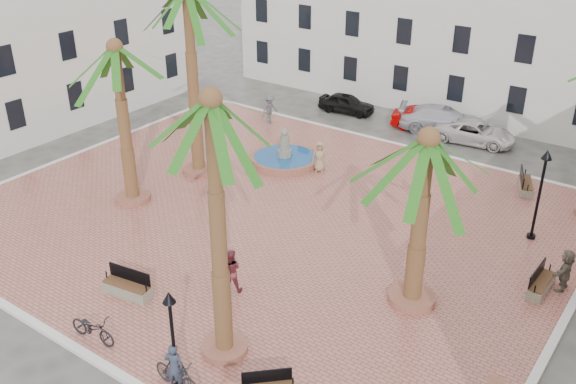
{
  "coord_description": "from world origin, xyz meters",
  "views": [
    {
      "loc": [
        15.6,
        -20.4,
        14.3
      ],
      "look_at": [
        1.0,
        0.0,
        1.6
      ],
      "focal_mm": 40.0,
      "sensor_mm": 36.0,
      "label": 1
    }
  ],
  "objects_px": {
    "pedestrian_north": "(270,109)",
    "cyclist_b": "(230,271)",
    "bench_e": "(541,284)",
    "lamppost_s": "(172,325)",
    "palm_nw": "(188,9)",
    "car_white": "(475,133)",
    "fountain": "(285,158)",
    "bicycle_b": "(177,375)",
    "car_red": "(425,119)",
    "lamppost_e": "(542,180)",
    "bench_ne": "(525,185)",
    "bicycle_a": "(93,328)",
    "cyclist_a": "(175,367)",
    "pedestrian_fountain_b": "(419,190)",
    "car_silver": "(443,120)",
    "pedestrian_east": "(565,270)",
    "bollard_n": "(428,143)",
    "car_black": "(347,103)",
    "bench_s": "(127,288)",
    "palm_s": "(212,130)",
    "palm_sw": "(117,67)",
    "palm_e": "(426,163)",
    "pedestrian_fountain_a": "(320,157)"
  },
  "relations": [
    {
      "from": "lamppost_e",
      "to": "car_silver",
      "type": "relative_size",
      "value": 0.77
    },
    {
      "from": "bench_e",
      "to": "pedestrian_fountain_b",
      "type": "height_order",
      "value": "pedestrian_fountain_b"
    },
    {
      "from": "bench_ne",
      "to": "bicycle_a",
      "type": "relative_size",
      "value": 1.06
    },
    {
      "from": "lamppost_s",
      "to": "car_black",
      "type": "xyz_separation_m",
      "value": [
        -8.78,
        24.58,
        -1.95
      ]
    },
    {
      "from": "bench_e",
      "to": "pedestrian_east",
      "type": "relative_size",
      "value": 1.09
    },
    {
      "from": "pedestrian_north",
      "to": "cyclist_b",
      "type": "bearing_deg",
      "value": -138.29
    },
    {
      "from": "palm_sw",
      "to": "car_silver",
      "type": "bearing_deg",
      "value": 64.57
    },
    {
      "from": "palm_sw",
      "to": "bicycle_b",
      "type": "xyz_separation_m",
      "value": [
        10.55,
        -7.76,
        -5.93
      ]
    },
    {
      "from": "lamppost_s",
      "to": "bench_ne",
      "type": "bearing_deg",
      "value": 77.5
    },
    {
      "from": "bicycle_a",
      "to": "palm_nw",
      "type": "bearing_deg",
      "value": 22.43
    },
    {
      "from": "palm_s",
      "to": "pedestrian_fountain_a",
      "type": "xyz_separation_m",
      "value": [
        -5.12,
        13.54,
        -6.93
      ]
    },
    {
      "from": "cyclist_a",
      "to": "pedestrian_north",
      "type": "bearing_deg",
      "value": -83.55
    },
    {
      "from": "bollard_n",
      "to": "car_black",
      "type": "bearing_deg",
      "value": 152.88
    },
    {
      "from": "fountain",
      "to": "palm_e",
      "type": "bearing_deg",
      "value": -33.6
    },
    {
      "from": "pedestrian_fountain_b",
      "to": "bench_s",
      "type": "bearing_deg",
      "value": -108.77
    },
    {
      "from": "car_white",
      "to": "palm_e",
      "type": "bearing_deg",
      "value": -173.97
    },
    {
      "from": "fountain",
      "to": "bicycle_b",
      "type": "distance_m",
      "value": 17.12
    },
    {
      "from": "lamppost_e",
      "to": "pedestrian_east",
      "type": "relative_size",
      "value": 2.43
    },
    {
      "from": "bicycle_a",
      "to": "car_white",
      "type": "xyz_separation_m",
      "value": [
        3.8,
        24.45,
        -0.01
      ]
    },
    {
      "from": "pedestrian_fountain_b",
      "to": "bollard_n",
      "type": "bearing_deg",
      "value": 116.15
    },
    {
      "from": "fountain",
      "to": "palm_nw",
      "type": "distance_m",
      "value": 9.29
    },
    {
      "from": "palm_nw",
      "to": "bench_s",
      "type": "bearing_deg",
      "value": -61.3
    },
    {
      "from": "pedestrian_fountain_b",
      "to": "bicycle_a",
      "type": "bearing_deg",
      "value": -101.73
    },
    {
      "from": "bench_s",
      "to": "pedestrian_fountain_b",
      "type": "relative_size",
      "value": 1.25
    },
    {
      "from": "lamppost_s",
      "to": "palm_e",
      "type": "bearing_deg",
      "value": 65.02
    },
    {
      "from": "palm_nw",
      "to": "bench_ne",
      "type": "relative_size",
      "value": 4.83
    },
    {
      "from": "car_red",
      "to": "lamppost_e",
      "type": "bearing_deg",
      "value": -153.3
    },
    {
      "from": "fountain",
      "to": "bollard_n",
      "type": "bearing_deg",
      "value": 42.25
    },
    {
      "from": "lamppost_e",
      "to": "car_black",
      "type": "xyz_separation_m",
      "value": [
        -14.78,
        9.33,
        -2.29
      ]
    },
    {
      "from": "bollard_n",
      "to": "palm_e",
      "type": "bearing_deg",
      "value": -67.56
    },
    {
      "from": "pedestrian_fountain_b",
      "to": "car_silver",
      "type": "distance_m",
      "value": 10.39
    },
    {
      "from": "palm_nw",
      "to": "pedestrian_east",
      "type": "distance_m",
      "value": 19.69
    },
    {
      "from": "bench_s",
      "to": "pedestrian_fountain_b",
      "type": "xyz_separation_m",
      "value": [
        5.68,
        12.72,
        0.52
      ]
    },
    {
      "from": "bench_ne",
      "to": "cyclist_b",
      "type": "xyz_separation_m",
      "value": [
        -6.33,
        -14.78,
        0.58
      ]
    },
    {
      "from": "palm_s",
      "to": "car_red",
      "type": "height_order",
      "value": "palm_s"
    },
    {
      "from": "bicycle_a",
      "to": "car_silver",
      "type": "distance_m",
      "value": 25.11
    },
    {
      "from": "pedestrian_east",
      "to": "bench_s",
      "type": "bearing_deg",
      "value": -48.62
    },
    {
      "from": "palm_s",
      "to": "fountain",
      "type": "bearing_deg",
      "value": 118.44
    },
    {
      "from": "palm_nw",
      "to": "car_white",
      "type": "relative_size",
      "value": 2.12
    },
    {
      "from": "palm_nw",
      "to": "pedestrian_fountain_a",
      "type": "bearing_deg",
      "value": 36.64
    },
    {
      "from": "bench_e",
      "to": "car_white",
      "type": "relative_size",
      "value": 0.4
    },
    {
      "from": "bollard_n",
      "to": "car_red",
      "type": "distance_m",
      "value": 4.42
    },
    {
      "from": "fountain",
      "to": "cyclist_a",
      "type": "height_order",
      "value": "fountain"
    },
    {
      "from": "bench_ne",
      "to": "palm_e",
      "type": "bearing_deg",
      "value": 156.45
    },
    {
      "from": "cyclist_a",
      "to": "bicycle_a",
      "type": "relative_size",
      "value": 0.89
    },
    {
      "from": "bench_e",
      "to": "lamppost_s",
      "type": "xyz_separation_m",
      "value": [
        -7.44,
        -11.57,
        2.15
      ]
    },
    {
      "from": "fountain",
      "to": "car_white",
      "type": "relative_size",
      "value": 0.81
    },
    {
      "from": "palm_sw",
      "to": "car_black",
      "type": "relative_size",
      "value": 2.1
    },
    {
      "from": "car_silver",
      "to": "car_white",
      "type": "height_order",
      "value": "car_silver"
    },
    {
      "from": "cyclist_a",
      "to": "pedestrian_fountain_b",
      "type": "xyz_separation_m",
      "value": [
        0.82,
        15.13,
        -0.03
      ]
    }
  ]
}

